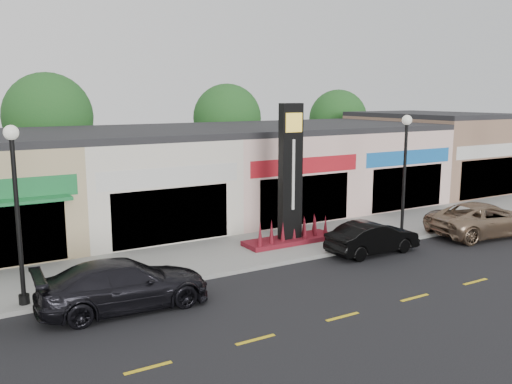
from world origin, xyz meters
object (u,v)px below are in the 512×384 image
(lamp_east_near, at_px, (405,163))
(pylon_sign, at_px, (290,194))
(car_black_conv, at_px, (373,238))
(car_dark_sedan, at_px, (124,284))
(car_gold_suv, at_px, (485,219))
(lamp_west_near, at_px, (16,198))

(lamp_east_near, relative_size, pylon_sign, 0.91)
(pylon_sign, distance_m, car_black_conv, 3.90)
(pylon_sign, bearing_deg, lamp_east_near, -18.75)
(car_dark_sedan, relative_size, car_gold_suv, 0.94)
(car_black_conv, height_order, car_gold_suv, car_gold_suv)
(lamp_east_near, height_order, car_gold_suv, lamp_east_near)
(pylon_sign, relative_size, car_black_conv, 1.48)
(lamp_west_near, xyz_separation_m, car_black_conv, (13.29, -1.02, -2.81))
(pylon_sign, height_order, car_dark_sedan, pylon_sign)
(pylon_sign, bearing_deg, lamp_west_near, -171.23)
(car_dark_sedan, xyz_separation_m, car_black_conv, (10.62, 0.52, -0.09))
(car_black_conv, bearing_deg, lamp_east_near, -69.22)
(car_dark_sedan, bearing_deg, car_gold_suv, -87.17)
(lamp_west_near, height_order, car_dark_sedan, lamp_west_near)
(lamp_east_near, bearing_deg, car_black_conv, -159.41)
(lamp_east_near, bearing_deg, lamp_west_near, 180.00)
(car_dark_sedan, height_order, car_black_conv, car_dark_sedan)
(pylon_sign, bearing_deg, car_dark_sedan, -158.77)
(lamp_east_near, height_order, pylon_sign, pylon_sign)
(car_dark_sedan, bearing_deg, pylon_sign, -66.18)
(car_black_conv, bearing_deg, car_dark_sedan, 93.00)
(pylon_sign, xyz_separation_m, car_gold_suv, (8.82, -3.17, -1.50))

